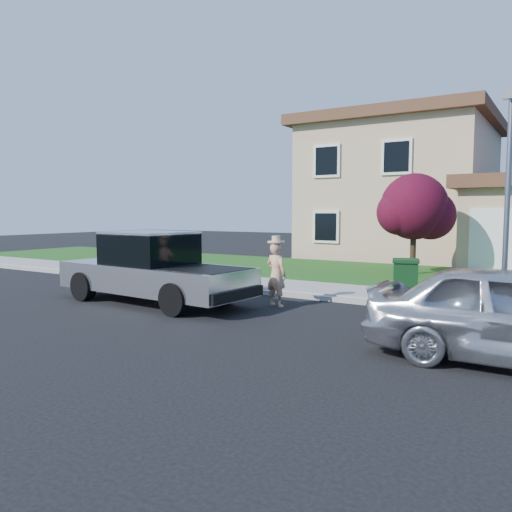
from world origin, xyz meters
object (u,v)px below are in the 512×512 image
Objects in this scene: trash_bin at (405,280)px; street_lamp at (507,195)px; woman at (276,273)px; ornamental_tree at (415,210)px; pickup_truck at (153,270)px.

trash_bin is 0.22× the size of street_lamp.
ornamental_tree is (1.35, 7.40, 1.54)m from woman.
pickup_truck is at bearing 34.06° from woman.
woman is at bearing -164.88° from trash_bin.
woman reaches higher than trash_bin.
ornamental_tree is (4.18, 8.62, 1.52)m from pickup_truck.
woman is 7.68m from ornamental_tree.
trash_bin is 3.04m from street_lamp.
woman is at bearing -100.32° from ornamental_tree.
woman is at bearing -169.99° from street_lamp.
street_lamp is (2.19, -0.78, 1.96)m from trash_bin.
trash_bin is (5.48, 2.82, -0.18)m from pickup_truck.
pickup_truck is 9.70m from ornamental_tree.
trash_bin is (1.30, -5.80, -1.69)m from ornamental_tree.
trash_bin is (2.65, 1.60, -0.15)m from woman.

